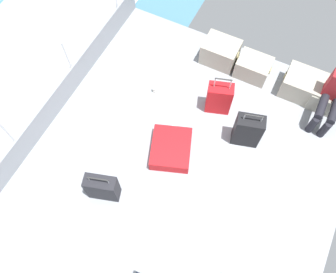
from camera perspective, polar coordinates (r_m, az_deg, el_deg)
name	(u,v)px	position (r m, az deg, el deg)	size (l,w,h in m)	color
ground_plane	(179,177)	(5.06, 1.84, -6.57)	(4.40, 5.20, 0.06)	gray
gunwale_port	(49,110)	(5.53, -18.84, 4.15)	(0.06, 5.20, 0.45)	gray
railing_port	(37,89)	(5.09, -20.67, 7.28)	(0.04, 4.20, 1.02)	silver
cargo_crate_0	(220,52)	(5.96, 8.55, 13.50)	(0.60, 0.44, 0.40)	#9E9989
cargo_crate_1	(253,67)	(5.90, 13.74, 10.91)	(0.56, 0.40, 0.35)	#9E9989
cargo_crate_2	(303,85)	(5.90, 21.14, 7.84)	(0.63, 0.48, 0.39)	#9E9989
cargo_crate_3	(328,99)	(5.94, 24.72, 5.66)	(0.57, 0.42, 0.35)	gray
passenger_seated	(336,94)	(5.55, 25.70, 6.25)	(0.34, 0.66, 1.05)	maroon
suitcase_0	(171,149)	(5.07, 0.51, -2.01)	(0.75, 0.80, 0.21)	red
suitcase_1	(248,130)	(5.11, 12.88, 0.98)	(0.43, 0.31, 0.74)	black
suitcase_5	(102,188)	(4.78, -10.66, -8.22)	(0.46, 0.31, 0.63)	black
suitcase_6	(219,98)	(5.33, 8.34, 6.22)	(0.42, 0.32, 0.78)	red
paper_cup	(155,89)	(5.65, -2.16, 7.70)	(0.08, 0.08, 0.10)	white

